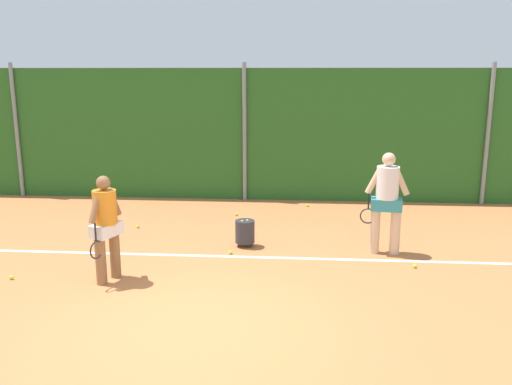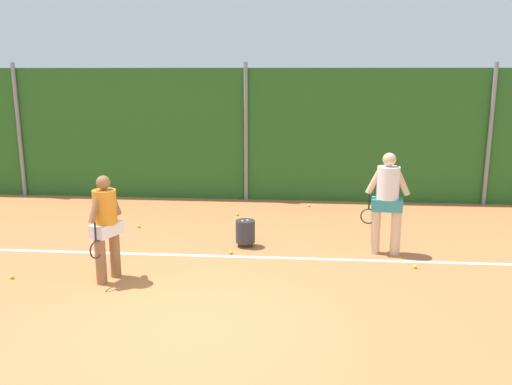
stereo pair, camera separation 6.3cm
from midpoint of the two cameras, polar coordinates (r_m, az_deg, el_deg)
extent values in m
plane|color=#C67542|center=(9.09, -4.36, -7.87)|extent=(31.19, 31.19, 0.00)
cube|color=#286023|center=(13.53, -1.29, 6.15)|extent=(20.28, 0.25, 3.27)
cylinder|color=gray|center=(15.10, -24.16, 5.99)|extent=(0.10, 0.10, 3.41)
cylinder|color=gray|center=(13.35, -1.37, 6.35)|extent=(0.10, 0.10, 3.41)
cylinder|color=gray|center=(14.03, 23.27, 5.63)|extent=(0.10, 0.10, 3.41)
cube|color=white|center=(9.56, -3.89, -6.77)|extent=(14.82, 0.10, 0.01)
cylinder|color=#8C603D|center=(8.82, -14.93, -6.42)|extent=(0.16, 0.16, 0.73)
cylinder|color=#8C603D|center=(8.59, -16.35, -7.03)|extent=(0.16, 0.16, 0.73)
cube|color=white|center=(8.56, -15.82, -3.80)|extent=(0.44, 0.56, 0.19)
cylinder|color=orange|center=(8.47, -15.96, -1.48)|extent=(0.36, 0.36, 0.52)
sphere|color=#8C603D|center=(8.39, -16.12, 1.01)|extent=(0.21, 0.21, 0.21)
cylinder|color=#8C603D|center=(8.61, -15.09, -0.94)|extent=(0.17, 0.28, 0.50)
cylinder|color=#8C603D|center=(8.32, -16.90, -1.53)|extent=(0.17, 0.28, 0.50)
cylinder|color=black|center=(8.32, -16.88, -4.07)|extent=(0.03, 0.03, 0.28)
torus|color=#26262B|center=(8.40, -16.76, -5.84)|extent=(0.13, 0.27, 0.28)
cylinder|color=beige|center=(9.86, 14.37, -4.13)|extent=(0.18, 0.18, 0.80)
cylinder|color=beige|center=(9.84, 12.30, -4.05)|extent=(0.18, 0.18, 0.80)
cube|color=teal|center=(9.72, 13.49, -1.23)|extent=(0.57, 0.38, 0.21)
cylinder|color=white|center=(9.63, 13.61, 1.03)|extent=(0.39, 0.39, 0.57)
sphere|color=beige|center=(9.56, 13.74, 3.45)|extent=(0.23, 0.23, 0.23)
cylinder|color=beige|center=(9.63, 14.95, 1.22)|extent=(0.32, 0.14, 0.53)
cylinder|color=beige|center=(9.62, 12.30, 1.34)|extent=(0.32, 0.14, 0.53)
cylinder|color=black|center=(9.65, 11.68, -0.92)|extent=(0.03, 0.03, 0.28)
torus|color=#26262B|center=(9.71, 11.61, -2.46)|extent=(0.28, 0.06, 0.28)
cylinder|color=#2D2D33|center=(9.99, -1.37, -4.15)|extent=(0.36, 0.36, 0.42)
cylinder|color=#2D2D33|center=(10.05, -0.64, -5.53)|extent=(0.02, 0.02, 0.08)
cylinder|color=#2D2D33|center=(10.08, -2.07, -5.49)|extent=(0.02, 0.02, 0.08)
cylinder|color=#2D2D33|center=(10.18, -1.29, -5.29)|extent=(0.02, 0.02, 0.08)
sphere|color=#CCDB33|center=(9.96, -1.13, -3.06)|extent=(0.07, 0.07, 0.07)
sphere|color=#CCDB33|center=(9.92, -1.67, -3.13)|extent=(0.07, 0.07, 0.07)
sphere|color=#CCDB33|center=(9.66, -2.91, -6.36)|extent=(0.07, 0.07, 0.07)
sphere|color=#CCDB33|center=(9.37, 16.32, -7.50)|extent=(0.07, 0.07, 0.07)
sphere|color=#CCDB33|center=(9.37, -24.71, -8.20)|extent=(0.07, 0.07, 0.07)
sphere|color=#CCDB33|center=(12.99, 5.36, -1.38)|extent=(0.07, 0.07, 0.07)
sphere|color=#CCDB33|center=(11.48, -12.59, -3.54)|extent=(0.07, 0.07, 0.07)
sphere|color=#CCDB33|center=(12.15, -2.24, -2.33)|extent=(0.07, 0.07, 0.07)
camera|label=1|loc=(0.03, -90.21, -0.05)|focal=37.69mm
camera|label=2|loc=(0.03, 89.79, 0.05)|focal=37.69mm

